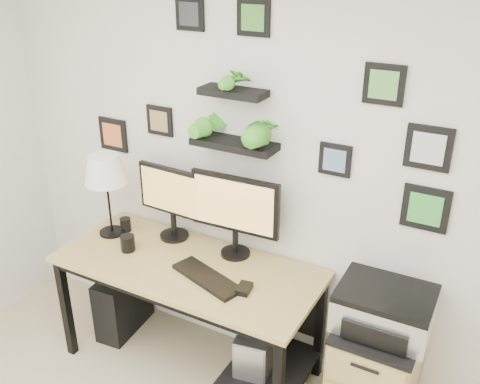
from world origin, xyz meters
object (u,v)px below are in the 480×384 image
Objects in this scene: monitor_right at (235,210)px; pc_tower_black at (123,301)px; monitor_left at (171,198)px; printer at (384,309)px; mug at (128,243)px; pc_tower_grey at (259,353)px; table_lamp at (105,171)px; file_cabinet at (374,375)px; desk at (196,281)px.

pc_tower_black is at bearing -168.68° from monitor_right.
printer is at bearing -5.24° from monitor_left.
mug is at bearing -155.91° from monitor_right.
table_lamp is at bearing 179.21° from pc_tower_grey.
printer is at bearing 65.95° from file_cabinet.
pc_tower_grey is 0.89m from printer.
table_lamp is 1.84m from printer.
pc_tower_grey is at bearing -177.71° from file_cabinet.
pc_tower_grey is at bearing -12.92° from monitor_left.
monitor_left is at bearing 146.40° from desk.
monitor_right is at bearing 10.19° from table_lamp.
printer reaches higher than pc_tower_black.
desk is 0.59m from pc_tower_grey.
monitor_right is 1.17× the size of printer.
pc_tower_black is 0.93× the size of pc_tower_grey.
mug reaches higher than pc_tower_grey.
pc_tower_grey is at bearing -177.09° from printer.
monitor_right is 5.59× the size of mug.
mug is at bearing -174.86° from printer.
printer is (1.56, 0.14, -0.02)m from mug.
monitor_left is 0.90m from pc_tower_black.
mug is at bearing -173.10° from pc_tower_grey.
mug is 1.63m from file_cabinet.
pc_tower_black is at bearing -179.04° from printer.
monitor_left is at bearing 167.08° from pc_tower_grey.
mug is 0.21× the size of pc_tower_grey.
monitor_right is at bearing 172.15° from printer.
table_lamp is (-0.68, 0.05, 0.56)m from desk.
mug is 0.62m from pc_tower_black.
mug is at bearing -119.77° from monitor_left.
monitor_right is 1.17m from pc_tower_black.
pc_tower_black is at bearing -13.88° from table_lamp.
file_cabinet is at bearing 3.00° from desk.
file_cabinet is 1.39× the size of printer.
monitor_right is 1.00m from printer.
table_lamp is at bearing 176.14° from desk.
table_lamp is at bearing 152.76° from mug.
mug is (-0.15, -0.27, -0.23)m from monitor_left.
file_cabinet is 0.44m from printer.
pc_tower_black is (-0.20, 0.11, -0.58)m from mug.
monitor_right is at bearing 50.83° from desk.
desk is 2.84× the size of monitor_right.
desk is at bearing -33.60° from monitor_left.
printer is at bearing 2.91° from pc_tower_grey.
monitor_right is 1.19× the size of pc_tower_grey.
pc_tower_grey is (1.06, -0.01, 0.00)m from pc_tower_black.
mug is (0.23, -0.12, -0.39)m from table_lamp.
printer is (0.00, 0.01, 0.44)m from file_cabinet.
file_cabinet reaches higher than pc_tower_grey.
monitor_right is 0.89m from pc_tower_grey.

